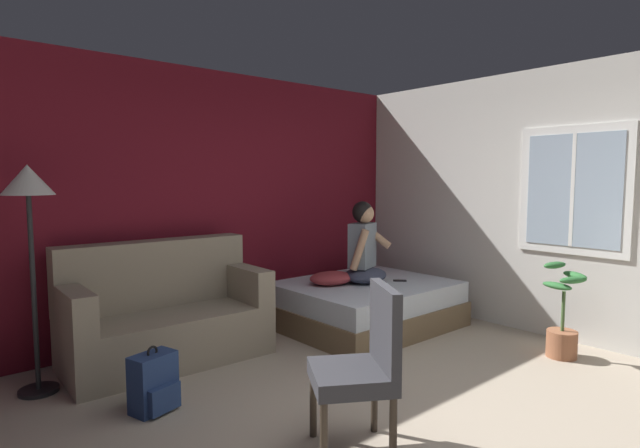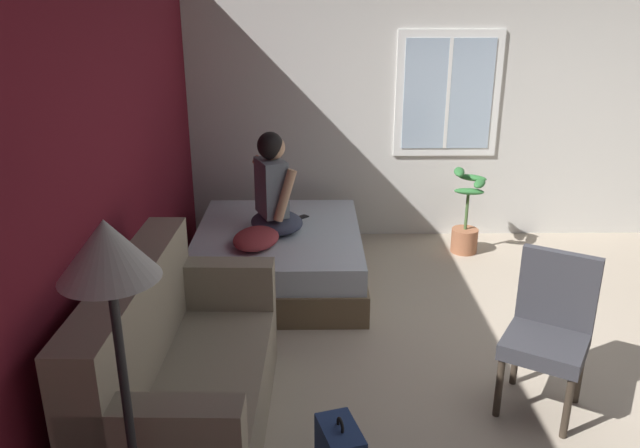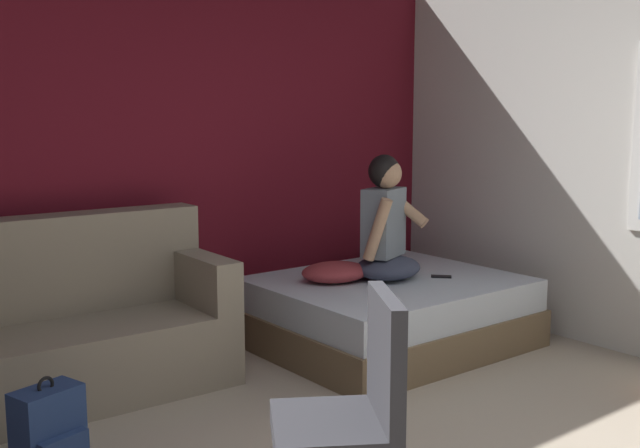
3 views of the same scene
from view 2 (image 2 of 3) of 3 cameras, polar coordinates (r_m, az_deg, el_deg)
name	(u,v)px [view 2 (image 2 of 3)]	position (r m, az deg, el deg)	size (l,w,h in m)	color
ground_plane	(565,365)	(4.75, 21.48, -11.91)	(40.00, 40.00, 0.00)	tan
wall_back_accent	(97,180)	(4.06, -19.69, 3.83)	(10.08, 0.16, 2.70)	maroon
wall_side_with_window	(484,106)	(6.64, 14.75, 10.37)	(0.19, 7.38, 2.70)	silver
bed	(279,256)	(5.54, -3.80, -2.96)	(1.77, 1.47, 0.48)	brown
couch	(179,375)	(3.71, -12.74, -13.35)	(1.72, 0.87, 1.04)	gray
side_chair	(549,328)	(4.04, 20.22, -8.90)	(0.63, 0.63, 0.98)	#382D23
person_seated	(274,192)	(5.33, -4.23, 2.94)	(0.65, 0.60, 0.88)	#383D51
throw_pillow	(256,238)	(5.10, -5.86, -1.32)	(0.48, 0.36, 0.14)	#993338
cell_phone	(301,217)	(5.75, -1.76, 0.61)	(0.07, 0.14, 0.01)	black
floor_lamp	(112,291)	(2.34, -18.46, -5.83)	(0.36, 0.36, 1.70)	black
potted_plant	(466,223)	(6.29, 13.20, 0.07)	(0.39, 0.37, 0.85)	#995B3D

